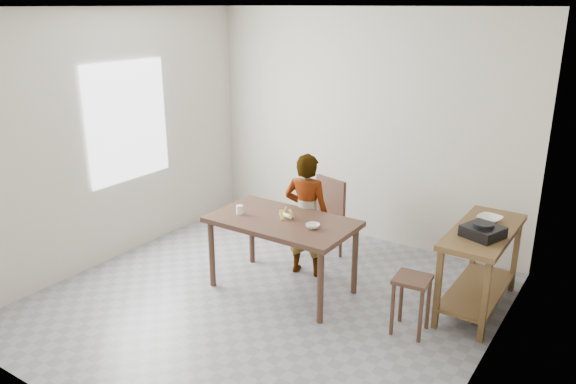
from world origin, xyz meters
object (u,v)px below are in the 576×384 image
Objects in this scene: prep_counter at (479,269)px; dining_table at (282,255)px; dining_chair at (318,220)px; stool at (411,305)px; child at (307,215)px.

dining_table is at bearing -157.85° from prep_counter.
dining_table is 1.58× the size of dining_chair.
stool is at bearing -116.81° from prep_counter.
prep_counter is at bearing 63.19° from stool.
child is (-1.72, -0.26, 0.26)m from prep_counter.
dining_chair reaches higher than stool.
dining_table is 1.17× the size of prep_counter.
dining_table is 1.86m from prep_counter.
dining_chair is 1.71m from stool.
dining_chair reaches higher than dining_table.
child is 1.48× the size of dining_chair.
child reaches higher than stool.
dining_table is 1.07× the size of child.
child is at bearing 161.05° from stool.
prep_counter is 2.30× the size of stool.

